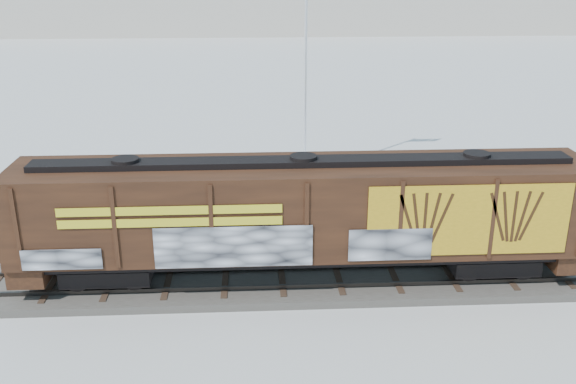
{
  "coord_description": "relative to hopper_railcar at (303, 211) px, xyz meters",
  "views": [
    {
      "loc": [
        -2.9,
        -20.19,
        10.96
      ],
      "look_at": [
        -1.62,
        3.0,
        2.44
      ],
      "focal_mm": 40.0,
      "sensor_mm": 36.0,
      "label": 1
    }
  ],
  "objects": [
    {
      "name": "ground",
      "position": [
        1.27,
        0.01,
        -2.83
      ],
      "size": [
        500.0,
        500.0,
        0.0
      ],
      "primitive_type": "plane",
      "color": "white",
      "rests_on": "ground"
    },
    {
      "name": "rail_track",
      "position": [
        1.27,
        0.01,
        -2.69
      ],
      "size": [
        50.0,
        3.4,
        0.43
      ],
      "color": "#59544C",
      "rests_on": "ground"
    },
    {
      "name": "parking_strip",
      "position": [
        1.27,
        7.51,
        -2.82
      ],
      "size": [
        40.0,
        8.0,
        0.03
      ],
      "primitive_type": "cube",
      "color": "white",
      "rests_on": "ground"
    },
    {
      "name": "hopper_railcar",
      "position": [
        0.0,
        0.0,
        0.0
      ],
      "size": [
        19.42,
        3.06,
        4.28
      ],
      "color": "black",
      "rests_on": "rail_track"
    },
    {
      "name": "flagpole",
      "position": [
        1.15,
        12.09,
        1.92
      ],
      "size": [
        2.3,
        0.9,
        12.63
      ],
      "color": "silver",
      "rests_on": "ground"
    },
    {
      "name": "car_silver",
      "position": [
        -1.61,
        5.56,
        -2.02
      ],
      "size": [
        4.98,
        3.14,
        1.58
      ],
      "primitive_type": "imported",
      "rotation": [
        0.0,
        0.0,
        1.87
      ],
      "color": "#B0B2B7",
      "rests_on": "parking_strip"
    },
    {
      "name": "car_white",
      "position": [
        6.17,
        8.43,
        -1.97
      ],
      "size": [
        5.06,
        1.77,
        1.67
      ],
      "primitive_type": "imported",
      "rotation": [
        0.0,
        0.0,
        1.57
      ],
      "color": "white",
      "rests_on": "parking_strip"
    },
    {
      "name": "car_dark",
      "position": [
        12.26,
        5.89,
        -2.19
      ],
      "size": [
        4.37,
        2.12,
        1.22
      ],
      "primitive_type": "imported",
      "rotation": [
        0.0,
        0.0,
        1.67
      ],
      "color": "black",
      "rests_on": "parking_strip"
    }
  ]
}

